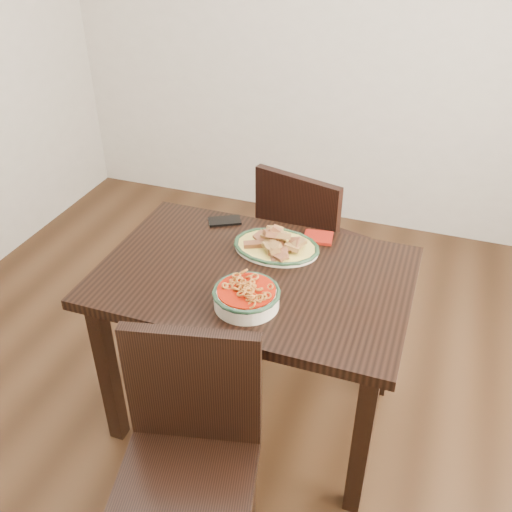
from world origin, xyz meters
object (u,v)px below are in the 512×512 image
(chair_near, at_px, (189,451))
(chair_far, at_px, (306,242))
(smartphone, at_px, (225,221))
(noodle_bowl, at_px, (246,295))
(fish_plate, at_px, (276,240))
(dining_table, at_px, (254,295))

(chair_near, bearing_deg, chair_far, 76.18)
(chair_near, distance_m, smartphone, 1.00)
(smartphone, bearing_deg, noodle_bowl, -89.57)
(chair_near, bearing_deg, smartphone, 92.37)
(fish_plate, bearing_deg, chair_far, 89.49)
(smartphone, bearing_deg, dining_table, -80.84)
(chair_far, relative_size, smartphone, 6.59)
(dining_table, relative_size, noodle_bowl, 4.92)
(dining_table, xyz_separation_m, fish_plate, (0.03, 0.18, 0.15))
(chair_near, height_order, smartphone, chair_near)
(dining_table, relative_size, fish_plate, 3.43)
(chair_far, distance_m, noodle_bowl, 0.89)
(fish_plate, bearing_deg, smartphone, 154.62)
(chair_far, xyz_separation_m, chair_near, (-0.02, -1.28, 0.00))
(chair_far, xyz_separation_m, fish_plate, (-0.00, -0.48, 0.30))
(chair_far, xyz_separation_m, smartphone, (-0.28, -0.35, 0.26))
(dining_table, relative_size, chair_near, 1.29)
(chair_far, height_order, fish_plate, chair_far)
(noodle_bowl, bearing_deg, dining_table, 102.02)
(chair_far, relative_size, noodle_bowl, 3.83)
(dining_table, distance_m, noodle_bowl, 0.24)
(chair_far, relative_size, chair_near, 1.00)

